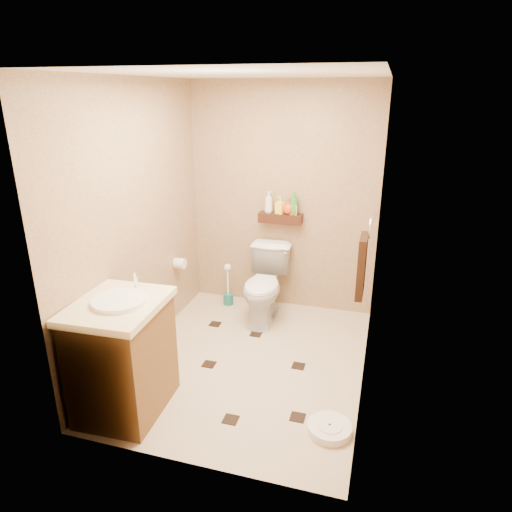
% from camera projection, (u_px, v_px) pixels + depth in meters
% --- Properties ---
extents(ground, '(2.50, 2.50, 0.00)m').
position_uv_depth(ground, '(248.00, 361.00, 4.09)').
color(ground, '#CAB894').
rests_on(ground, ground).
extents(wall_back, '(2.00, 0.04, 2.40)m').
position_uv_depth(wall_back, '(283.00, 200.00, 4.81)').
color(wall_back, tan).
rests_on(wall_back, ground).
extents(wall_front, '(2.00, 0.04, 2.40)m').
position_uv_depth(wall_front, '(181.00, 297.00, 2.55)').
color(wall_front, tan).
rests_on(wall_front, ground).
extents(wall_left, '(0.04, 2.50, 2.40)m').
position_uv_depth(wall_left, '(137.00, 224.00, 3.94)').
color(wall_left, tan).
rests_on(wall_left, ground).
extents(wall_right, '(0.04, 2.50, 2.40)m').
position_uv_depth(wall_right, '(375.00, 244.00, 3.42)').
color(wall_right, tan).
rests_on(wall_right, ground).
extents(ceiling, '(2.00, 2.50, 0.02)m').
position_uv_depth(ceiling, '(246.00, 74.00, 3.27)').
color(ceiling, silver).
rests_on(ceiling, wall_back).
extents(wall_shelf, '(0.46, 0.14, 0.10)m').
position_uv_depth(wall_shelf, '(280.00, 218.00, 4.80)').
color(wall_shelf, '#3E1E10').
rests_on(wall_shelf, wall_back).
extents(floor_accents, '(1.22, 1.44, 0.01)m').
position_uv_depth(floor_accents, '(249.00, 366.00, 4.01)').
color(floor_accents, black).
rests_on(floor_accents, ground).
extents(toilet, '(0.46, 0.76, 0.76)m').
position_uv_depth(toilet, '(265.00, 285.00, 4.73)').
color(toilet, white).
rests_on(toilet, ground).
extents(vanity, '(0.63, 0.75, 1.02)m').
position_uv_depth(vanity, '(123.00, 355.00, 3.35)').
color(vanity, brown).
rests_on(vanity, ground).
extents(bathroom_scale, '(0.39, 0.39, 0.06)m').
position_uv_depth(bathroom_scale, '(329.00, 428.00, 3.24)').
color(bathroom_scale, white).
rests_on(bathroom_scale, ground).
extents(toilet_brush, '(0.11, 0.11, 0.49)m').
position_uv_depth(toilet_brush, '(228.00, 290.00, 5.12)').
color(toilet_brush, '#1A6961').
rests_on(toilet_brush, ground).
extents(towel_ring, '(0.12, 0.30, 0.76)m').
position_uv_depth(towel_ring, '(362.00, 263.00, 3.75)').
color(towel_ring, silver).
rests_on(towel_ring, wall_right).
extents(toilet_paper, '(0.12, 0.11, 0.12)m').
position_uv_depth(toilet_paper, '(180.00, 263.00, 4.72)').
color(toilet_paper, white).
rests_on(toilet_paper, wall_left).
extents(bottle_a, '(0.12, 0.12, 0.23)m').
position_uv_depth(bottle_a, '(269.00, 202.00, 4.78)').
color(bottle_a, white).
rests_on(bottle_a, wall_shelf).
extents(bottle_b, '(0.10, 0.10, 0.18)m').
position_uv_depth(bottle_b, '(280.00, 205.00, 4.75)').
color(bottle_b, yellow).
rests_on(bottle_b, wall_shelf).
extents(bottle_c, '(0.16, 0.16, 0.16)m').
position_uv_depth(bottle_c, '(289.00, 206.00, 4.73)').
color(bottle_c, red).
rests_on(bottle_c, wall_shelf).
extents(bottle_d, '(0.12, 0.12, 0.24)m').
position_uv_depth(bottle_d, '(294.00, 203.00, 4.70)').
color(bottle_d, '#2E862C').
rests_on(bottle_d, wall_shelf).
extents(bottle_e, '(0.08, 0.08, 0.15)m').
position_uv_depth(bottle_e, '(294.00, 207.00, 4.72)').
color(bottle_e, '#F9A253').
rests_on(bottle_e, wall_shelf).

